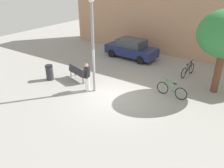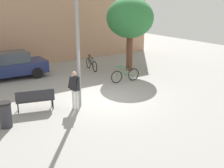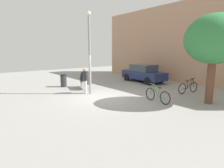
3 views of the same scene
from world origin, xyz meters
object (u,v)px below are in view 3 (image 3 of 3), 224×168
Objects in this scene: plaza_tree at (214,40)px; bicycle_green at (157,95)px; bicycle_black at (188,87)px; parked_car_navy at (143,73)px; person_by_lamppost at (84,79)px; park_bench at (84,81)px; lamppost at (90,49)px; trash_bin at (64,81)px.

plaza_tree is 2.55× the size of bicycle_green.
bicycle_green is at bearing -87.68° from bicycle_black.
parked_car_navy is at bearing 167.88° from bicycle_black.
plaza_tree is 2.57× the size of bicycle_black.
person_by_lamppost is 1.00× the size of park_bench.
person_by_lamppost is at bearing -146.92° from lamppost.
parked_car_navy is at bearing 160.12° from plaza_tree.
plaza_tree reaches higher than trash_bin.
bicycle_black is at bearing 92.32° from bicycle_green.
lamppost reaches higher than bicycle_green.
lamppost is 3.00m from park_bench.
lamppost is 1.19× the size of parked_car_navy.
plaza_tree reaches higher than person_by_lamppost.
lamppost is 6.93m from plaza_tree.
lamppost reaches higher than trash_bin.
trash_bin is (-2.21, -6.65, -0.28)m from parked_car_navy.
person_by_lamppost reaches higher than trash_bin.
bicycle_black is 3.41m from bicycle_green.
park_bench is at bearing 151.32° from person_by_lamppost.
bicycle_black is 9.07m from trash_bin.
bicycle_black is (4.14, 5.44, -0.58)m from person_by_lamppost.
trash_bin is (-3.00, -0.14, -0.47)m from person_by_lamppost.
parked_car_navy is at bearing 138.64° from bicycle_green.
person_by_lamppost reaches higher than parked_car_navy.
lamppost is 2.85× the size of bicycle_green.
plaza_tree is 7.79m from parked_car_navy.
bicycle_black is (-1.99, 1.44, -2.93)m from plaza_tree.
bicycle_green is 7.61m from trash_bin.
person_by_lamppost is 0.93× the size of bicycle_green.
park_bench is (-1.48, 0.81, -0.42)m from person_by_lamppost.
lamppost is at bearing -17.93° from park_bench.
person_by_lamppost reaches higher than park_bench.
lamppost is 5.24× the size of trash_bin.
plaza_tree is at bearing 22.76° from park_bench.
bicycle_green is at bearing 25.44° from person_by_lamppost.
bicycle_green is at bearing -133.33° from plaza_tree.
trash_bin reaches higher than bicycle_black.
person_by_lamppost reaches higher than bicycle_black.
park_bench is (-1.81, 0.59, -2.32)m from lamppost.
trash_bin is at bearing -155.61° from plaza_tree.
plaza_tree is at bearing -35.97° from bicycle_black.
plaza_tree is at bearing 33.11° from lamppost.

